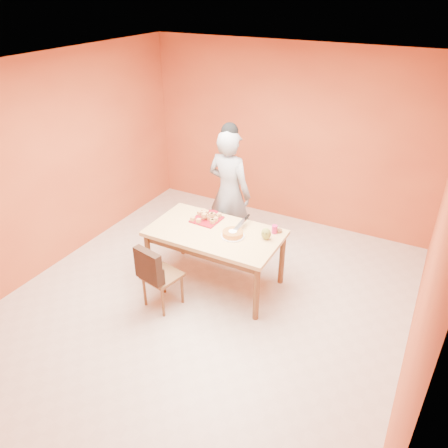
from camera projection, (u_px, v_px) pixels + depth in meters
The scene contains 17 objects.
floor at pixel (208, 301), 5.32m from camera, with size 5.00×5.00×0.00m, color beige.
ceiling at pixel (202, 70), 3.99m from camera, with size 5.00×5.00×0.00m, color white.
wall_back at pixel (288, 136), 6.58m from camera, with size 4.50×4.50×0.00m, color #C85A2E.
wall_left at pixel (53, 165), 5.57m from camera, with size 5.00×5.00×0.00m, color #C85A2E.
wall_right at pixel (433, 257), 3.73m from camera, with size 5.00×5.00×0.00m, color #C85A2E.
dining_table at pixel (215, 238), 5.32m from camera, with size 1.60×0.90×0.76m.
dining_chair at pixel (161, 275), 5.04m from camera, with size 0.46×0.52×0.85m.
pastry_pile at pixel (207, 215), 5.48m from camera, with size 0.30×0.30×0.10m, color tan, non-canonical shape.
person at pixel (229, 193), 5.91m from camera, with size 0.65×0.43×1.78m, color gray.
pastry_platter at pixel (207, 219), 5.51m from camera, with size 0.33×0.33×0.02m, color maroon.
red_dinner_plate at pixel (211, 214), 5.64m from camera, with size 0.22×0.22×0.01m, color maroon.
white_cake_plate at pixel (233, 236), 5.17m from camera, with size 0.29×0.29×0.01m, color white.
sponge_cake at pixel (233, 233), 5.15m from camera, with size 0.25×0.25×0.06m, color gold.
cake_server at pixel (240, 224), 5.27m from camera, with size 0.06×0.29×0.01m, color silver.
egg_ornament at pixel (266, 234), 5.08m from camera, with size 0.12×0.09×0.15m, color olive.
magenta_glass at pixel (275, 229), 5.21m from camera, with size 0.07×0.07×0.10m, color #C31D5A.
checker_tin at pixel (278, 231), 5.26m from camera, with size 0.09×0.09×0.03m, color #3B1A10.
Camera 1 is at (2.13, -3.59, 3.43)m, focal length 35.00 mm.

